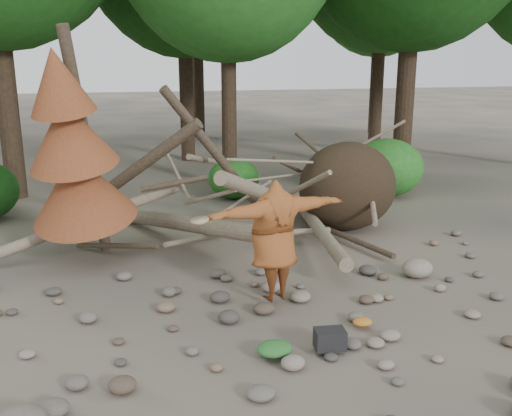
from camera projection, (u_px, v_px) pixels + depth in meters
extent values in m
plane|color=#514C44|center=(301.00, 325.00, 8.27)|extent=(120.00, 120.00, 0.00)
ellipsoid|color=#332619|center=(347.00, 186.00, 12.69)|extent=(2.20, 1.87, 1.98)
cylinder|color=gray|center=(192.00, 224.00, 11.33)|extent=(2.61, 5.11, 1.08)
cylinder|color=gray|center=(271.00, 196.00, 12.16)|extent=(3.18, 3.71, 1.90)
cylinder|color=brown|center=(125.00, 177.00, 11.65)|extent=(3.08, 1.91, 2.49)
cylinder|color=gray|center=(318.00, 227.00, 11.85)|extent=(1.13, 4.98, 0.43)
cylinder|color=brown|center=(215.00, 152.00, 12.21)|extent=(2.39, 1.03, 2.89)
cylinder|color=gray|center=(87.00, 220.00, 11.07)|extent=(3.71, 0.86, 1.20)
cylinder|color=#4C3F30|center=(115.00, 246.00, 10.83)|extent=(1.52, 1.70, 0.49)
cylinder|color=gray|center=(242.00, 200.00, 12.22)|extent=(1.57, 0.85, 0.69)
cylinder|color=#4C3F30|center=(305.00, 174.00, 12.99)|extent=(1.92, 1.25, 1.10)
cylinder|color=gray|center=(177.00, 173.00, 11.50)|extent=(0.37, 1.42, 0.85)
cylinder|color=#4C3F30|center=(350.00, 238.00, 11.77)|extent=(0.79, 2.54, 0.12)
cylinder|color=gray|center=(207.00, 237.00, 10.85)|extent=(1.78, 1.11, 0.29)
cylinder|color=#4C3F30|center=(86.00, 145.00, 10.52)|extent=(0.67, 1.13, 4.35)
cone|color=brown|center=(80.00, 186.00, 10.37)|extent=(2.06, 2.13, 1.86)
cone|color=brown|center=(69.00, 133.00, 9.90)|extent=(1.71, 1.78, 1.65)
cone|color=brown|center=(58.00, 80.00, 9.47)|extent=(1.23, 1.30, 1.41)
cylinder|color=#38281C|center=(229.00, 65.00, 16.20)|extent=(0.44, 0.44, 7.14)
cylinder|color=#38281C|center=(410.00, 26.00, 17.97)|extent=(0.60, 0.60, 9.45)
cylinder|color=#38281C|center=(185.00, 43.00, 20.56)|extent=(0.52, 0.52, 8.54)
cylinder|color=#38281C|center=(379.00, 50.00, 22.13)|extent=(0.50, 0.50, 8.12)
cylinder|color=#38281C|center=(197.00, 44.00, 26.79)|extent=(0.54, 0.54, 8.75)
cylinder|color=#38281C|center=(376.00, 54.00, 28.71)|extent=(0.46, 0.46, 7.84)
ellipsoid|color=#23691E|center=(234.00, 178.00, 15.61)|extent=(1.40, 1.40, 1.12)
ellipsoid|color=#2D7C26|center=(387.00, 168.00, 15.86)|extent=(2.00, 2.00, 1.60)
imported|color=brown|center=(274.00, 241.00, 8.76)|extent=(2.44, 1.11, 1.92)
cylinder|color=tan|center=(200.00, 220.00, 7.80)|extent=(0.33, 0.33, 0.07)
cube|color=black|center=(330.00, 343.00, 7.48)|extent=(0.43, 0.31, 0.27)
ellipsoid|color=#2A6A2C|center=(275.00, 352.00, 7.34)|extent=(0.47, 0.39, 0.18)
ellipsoid|color=#BF7520|center=(362.00, 325.00, 8.16)|extent=(0.28, 0.23, 0.10)
ellipsoid|color=gray|center=(417.00, 268.00, 10.06)|extent=(0.55, 0.49, 0.33)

